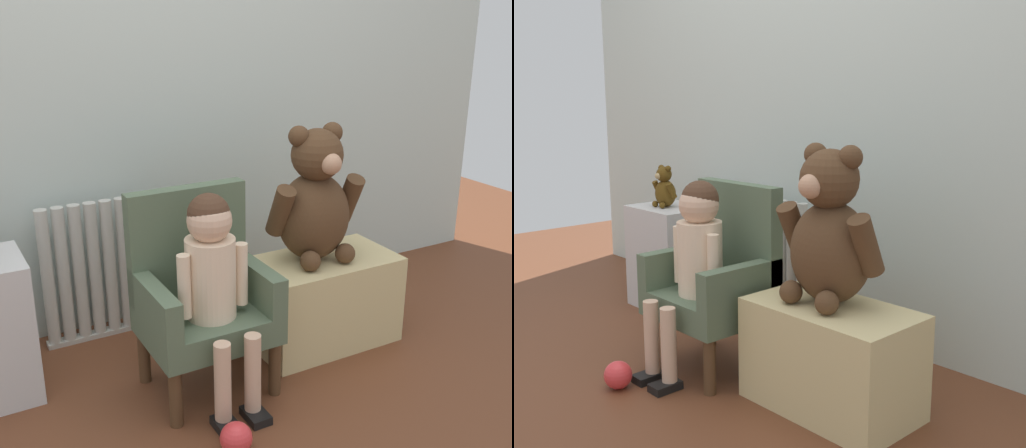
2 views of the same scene
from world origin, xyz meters
The scene contains 7 objects.
back_wall centered at (0.00, 1.11, 1.20)m, with size 3.80×0.05×2.40m, color silver.
radiator centered at (-0.22, 0.98, 0.29)m, with size 0.43×0.05×0.58m.
child_armchair centered at (0.01, 0.47, 0.35)m, with size 0.44×0.36×0.72m.
child_figure centered at (0.01, 0.35, 0.48)m, with size 0.25×0.35×0.74m.
low_bench centered at (0.56, 0.51, 0.18)m, with size 0.58×0.33×0.36m, color #D0BB80.
large_teddy_bear centered at (0.53, 0.53, 0.60)m, with size 0.39×0.27×0.53m.
toy_ball centered at (-0.06, 0.06, 0.05)m, with size 0.10×0.10×0.10m, color red.
Camera 1 is at (-0.81, -1.41, 1.33)m, focal length 45.00 mm.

